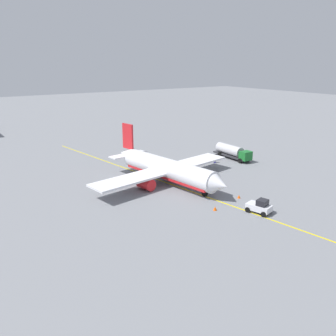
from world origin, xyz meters
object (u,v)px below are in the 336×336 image
at_px(pushback_tug, 260,206).
at_px(fuel_tanker, 233,151).
at_px(safety_cone_nose, 239,196).
at_px(safety_cone_wingtip, 215,208).
at_px(airplane, 166,169).
at_px(refueling_worker, 215,159).

bearing_deg(pushback_tug, fuel_tanker, 143.61).
bearing_deg(safety_cone_nose, safety_cone_wingtip, -76.59).
xyz_separation_m(fuel_tanker, safety_cone_nose, (19.04, -16.75, -1.44)).
height_order(airplane, pushback_tug, airplane).
height_order(airplane, safety_cone_wingtip, airplane).
height_order(fuel_tanker, pushback_tug, fuel_tanker).
relative_size(airplane, safety_cone_wingtip, 48.12).
bearing_deg(safety_cone_wingtip, airplane, 176.32).
xyz_separation_m(refueling_worker, safety_cone_wingtip, (20.25, -17.66, -0.50)).
distance_m(fuel_tanker, safety_cone_nose, 25.40).
bearing_deg(pushback_tug, safety_cone_nose, 164.12).
distance_m(airplane, safety_cone_nose, 14.71).
relative_size(airplane, fuel_tanker, 2.87).
bearing_deg(refueling_worker, airplane, -72.33).
bearing_deg(safety_cone_nose, airplane, -156.81).
bearing_deg(fuel_tanker, pushback_tug, -36.39).
height_order(refueling_worker, safety_cone_wingtip, refueling_worker).
distance_m(airplane, safety_cone_wingtip, 15.15).
distance_m(airplane, pushback_tug, 19.81).
bearing_deg(safety_cone_wingtip, refueling_worker, 138.90).
height_order(pushback_tug, safety_cone_wingtip, pushback_tug).
height_order(airplane, fuel_tanker, airplane).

